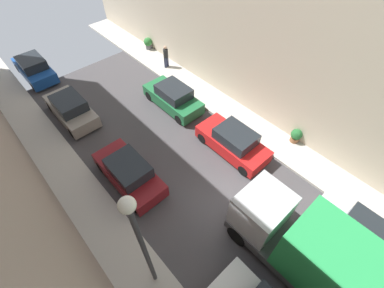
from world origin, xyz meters
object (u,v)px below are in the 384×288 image
Objects in this scene: parked_car_left_3 at (71,109)px; delivery_truck at (320,259)px; parked_car_left_4 at (34,68)px; parked_car_right_1 at (362,237)px; pedestrian at (166,56)px; parked_car_right_3 at (173,97)px; lamp_post at (140,239)px; parked_car_right_2 at (233,142)px; potted_plant_4 at (296,135)px; parked_car_left_2 at (129,173)px; potted_plant_2 at (148,43)px.

parked_car_left_3 is 15.25m from delivery_truck.
parked_car_right_1 is (5.40, -21.76, 0.00)m from parked_car_left_4.
parked_car_left_4 is 0.64× the size of delivery_truck.
pedestrian is (7.83, 0.36, 0.35)m from parked_car_left_3.
lamp_post is (-7.30, -7.67, 3.49)m from parked_car_right_3.
parked_car_right_2 is at bearing 18.72° from lamp_post.
lamp_post is (-4.60, 3.91, 2.42)m from delivery_truck.
delivery_truck reaches higher than potted_plant_4.
pedestrian reaches higher than parked_car_left_3.
parked_car_right_2 is 1.00× the size of parked_car_right_3.
parked_car_left_3 is at bearing 108.90° from parked_car_right_1.
pedestrian reaches higher than parked_car_left_2.
parked_car_left_3 is 4.84× the size of potted_plant_4.
lamp_post reaches higher than parked_car_left_3.
parked_car_right_3 is (5.40, 3.08, 0.00)m from parked_car_left_2.
pedestrian is (2.43, 16.14, 0.35)m from parked_car_right_1.
parked_car_right_1 is 12.39m from parked_car_right_3.
parked_car_right_2 is at bearing -57.83° from parked_car_left_3.
parked_car_left_2 is at bearing -150.26° from parked_car_right_3.
potted_plant_2 is at bearing 81.15° from parked_car_right_1.
parked_car_left_2 is 1.00× the size of parked_car_left_4.
parked_car_right_2 reaches higher than potted_plant_4.
pedestrian is 15.33m from lamp_post.
lamp_post is at bearing -96.36° from parked_car_left_4.
parked_car_left_3 is at bearing 122.17° from parked_car_right_2.
parked_car_left_4 is 15.53m from parked_car_right_2.
potted_plant_4 is at bearing -66.84° from parked_car_right_3.
delivery_truck is 1.05× the size of lamp_post.
parked_car_left_2 and parked_car_right_3 have the same top height.
potted_plant_2 is at bearing 49.87° from parked_car_left_2.
parked_car_right_1 is at bearing -90.00° from parked_car_right_2.
parked_car_left_3 is 10.14m from parked_car_right_2.
lamp_post is at bearing -130.43° from pedestrian.
pedestrian is at bearing 2.67° from parked_car_left_3.
parked_car_right_1 is at bearing -16.64° from delivery_truck.
parked_car_right_2 reaches higher than potted_plant_2.
parked_car_left_2 reaches higher than potted_plant_2.
potted_plant_4 is at bearing -62.90° from parked_car_left_4.
parked_car_left_2 is at bearing -130.13° from potted_plant_2.
delivery_truck is 6.50m from lamp_post.
parked_car_right_3 reaches higher than potted_plant_4.
potted_plant_4 is (0.10, -14.11, -0.06)m from potted_plant_2.
potted_plant_2 is 1.09× the size of potted_plant_4.
lamp_post reaches higher than parked_car_left_2.
parked_car_left_2 is 4.84× the size of potted_plant_4.
parked_car_right_1 is at bearing -90.00° from parked_car_right_3.
potted_plant_2 is (3.00, 12.07, -0.05)m from parked_car_right_2.
parked_car_left_4 is (0.00, 5.98, 0.00)m from parked_car_left_3.
delivery_truck is at bearing -108.50° from pedestrian.
delivery_truck reaches higher than pedestrian.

